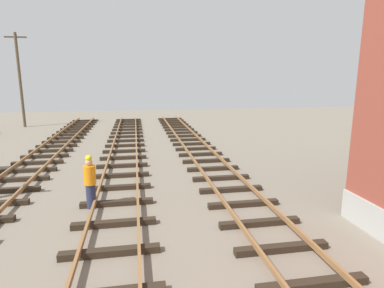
{
  "coord_description": "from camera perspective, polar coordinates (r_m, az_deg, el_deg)",
  "views": [
    {
      "loc": [
        -2.43,
        -0.99,
        4.39
      ],
      "look_at": [
        -0.17,
        11.77,
        1.67
      ],
      "focal_mm": 29.69,
      "sensor_mm": 36.0,
      "label": 1
    }
  ],
  "objects": [
    {
      "name": "utility_pole_far",
      "position": [
        32.32,
        -28.53,
        10.26
      ],
      "size": [
        1.8,
        0.24,
        8.21
      ],
      "color": "brown",
      "rests_on": "ground"
    },
    {
      "name": "track_worker_foreground",
      "position": [
        11.34,
        -17.82,
        -6.52
      ],
      "size": [
        0.4,
        0.4,
        1.87
      ],
      "color": "#262D4C",
      "rests_on": "ground"
    }
  ]
}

